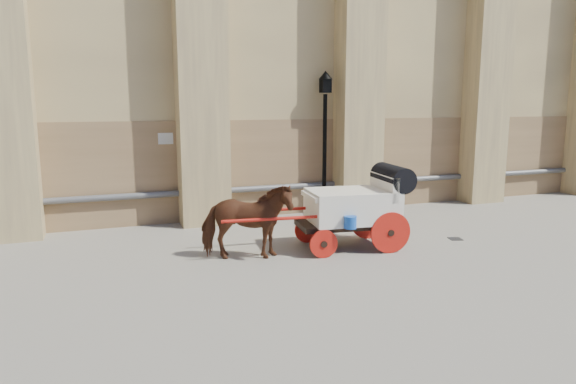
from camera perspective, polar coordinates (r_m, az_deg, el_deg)
name	(u,v)px	position (r m, az deg, el deg)	size (l,w,h in m)	color
ground	(278,253)	(12.22, -1.16, -6.80)	(90.00, 90.00, 0.00)	gray
horse	(247,222)	(11.58, -4.63, -3.32)	(0.94, 2.06, 1.74)	brown
carriage	(358,204)	(12.59, 7.80, -1.31)	(4.70, 1.78, 2.01)	black
street_lamp	(325,139)	(16.10, 4.10, 5.88)	(0.42, 0.42, 4.47)	black
drain_grate_near	(326,250)	(12.44, 4.25, -6.48)	(0.32, 0.32, 0.01)	black
drain_grate_far	(455,239)	(14.13, 18.09, -4.96)	(0.32, 0.32, 0.01)	black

